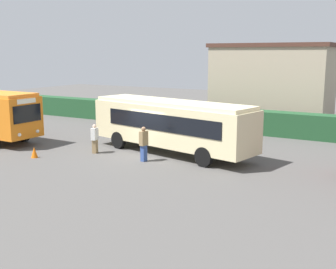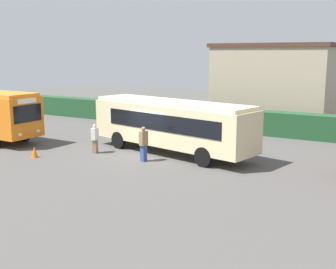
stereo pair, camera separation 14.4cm
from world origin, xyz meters
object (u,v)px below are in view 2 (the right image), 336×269
at_px(person_left, 8,120).
at_px(person_center, 95,138).
at_px(person_right, 144,143).
at_px(bus_cream, 171,123).
at_px(traffic_cone, 35,152).

relative_size(person_left, person_center, 1.14).
xyz_separation_m(person_left, person_right, (12.45, -1.71, -0.03)).
height_order(bus_cream, person_center, bus_cream).
relative_size(bus_cream, person_right, 5.74).
bearing_deg(person_left, person_center, 35.65).
bearing_deg(person_left, bus_cream, 47.83).
bearing_deg(bus_cream, person_left, 14.35).
xyz_separation_m(person_left, person_center, (9.05, -1.53, -0.14)).
bearing_deg(person_center, person_right, 164.93).
bearing_deg(person_right, bus_cream, 91.57).
height_order(person_center, person_right, person_right).
relative_size(person_center, person_right, 0.90).
xyz_separation_m(bus_cream, traffic_cone, (-5.87, -4.58, -1.42)).
height_order(person_left, person_right, person_left).
xyz_separation_m(person_left, traffic_cone, (6.90, -4.01, -0.70)).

